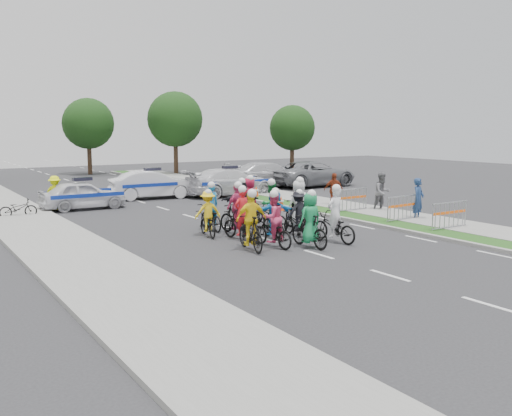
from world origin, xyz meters
TOP-DOWN VIEW (x-y plane):
  - ground at (0.00, 0.00)m, footprint 90.00×90.00m
  - curb_right at (5.10, 5.00)m, footprint 0.20×60.00m
  - grass_strip at (5.80, 5.00)m, footprint 1.20×60.00m
  - sidewalk_right at (7.60, 5.00)m, footprint 2.40×60.00m
  - sidewalk_left at (-6.50, 5.00)m, footprint 3.00×60.00m
  - rider_0 at (1.66, 1.25)m, footprint 0.85×2.02m
  - rider_1 at (0.41, 0.99)m, footprint 0.81×1.84m
  - rider_2 at (-0.58, 1.70)m, footprint 0.86×1.93m
  - rider_3 at (-1.46, 1.63)m, footprint 1.06×1.96m
  - rider_4 at (1.28, 2.79)m, footprint 0.96×1.69m
  - rider_5 at (0.22, 2.78)m, footprint 1.52×1.80m
  - rider_6 at (-0.82, 3.29)m, footprint 0.96×1.97m
  - rider_7 at (2.06, 3.81)m, footprint 0.92×2.00m
  - rider_8 at (1.02, 4.20)m, footprint 0.91×2.03m
  - rider_9 at (-0.38, 4.29)m, footprint 1.05×1.94m
  - rider_10 at (-1.49, 4.51)m, footprint 1.04×1.77m
  - rider_11 at (0.54, 5.55)m, footprint 1.63×1.93m
  - rider_12 at (-0.82, 5.54)m, footprint 0.79×1.89m
  - rider_13 at (1.49, 6.45)m, footprint 0.87×1.91m
  - police_car_0 at (-3.31, 13.85)m, footprint 4.06×1.69m
  - police_car_1 at (1.12, 15.91)m, footprint 4.86×2.27m
  - police_car_2 at (5.38, 14.76)m, footprint 5.41×2.23m
  - civilian_sedan at (9.95, 17.49)m, footprint 5.92×3.11m
  - civilian_suv at (12.61, 16.26)m, footprint 6.15×3.00m
  - spectator_0 at (7.68, 2.89)m, footprint 0.76×0.62m
  - spectator_1 at (8.17, 5.48)m, footprint 0.98×0.82m
  - spectator_2 at (7.35, 7.98)m, footprint 1.07×0.77m
  - marshal_hiviz at (-4.49, 14.32)m, footprint 1.19×1.16m
  - barrier_0 at (6.70, 0.49)m, footprint 2.01×0.53m
  - barrier_1 at (6.70, 2.83)m, footprint 2.04×0.68m
  - barrier_2 at (6.70, 5.98)m, footprint 2.01×0.55m
  - cone_0 at (4.49, 8.41)m, footprint 0.40×0.40m
  - cone_1 at (6.00, 12.95)m, footprint 0.40×0.40m
  - parked_bike at (-6.44, 12.76)m, footprint 1.58×0.65m
  - tree_1 at (9.00, 30.00)m, footprint 4.55×4.55m
  - tree_2 at (18.00, 26.00)m, footprint 3.85×3.85m
  - tree_4 at (3.00, 34.00)m, footprint 4.20×4.20m

SIDE VIEW (x-z plane):
  - ground at x=0.00m, z-range 0.00..0.00m
  - grass_strip at x=5.80m, z-range 0.00..0.11m
  - curb_right at x=5.10m, z-range 0.00..0.12m
  - sidewalk_right at x=7.60m, z-range 0.00..0.13m
  - sidewalk_left at x=-6.50m, z-range 0.00..0.13m
  - cone_0 at x=4.49m, z-range -0.01..0.69m
  - cone_1 at x=6.00m, z-range -0.01..0.69m
  - parked_bike at x=-6.44m, z-range 0.00..0.81m
  - barrier_0 at x=6.70m, z-range 0.00..1.12m
  - barrier_1 at x=6.70m, z-range 0.00..1.12m
  - barrier_2 at x=6.70m, z-range 0.00..1.12m
  - rider_12 at x=-0.82m, z-range -0.32..1.56m
  - rider_6 at x=-0.82m, z-range -0.33..1.60m
  - rider_0 at x=1.66m, z-range -0.34..1.66m
  - rider_4 at x=1.28m, z-range -0.19..1.53m
  - rider_10 at x=-1.49m, z-range -0.19..1.54m
  - police_car_0 at x=-3.31m, z-range 0.00..1.38m
  - rider_2 at x=-0.58m, z-range -0.25..1.66m
  - rider_8 at x=1.02m, z-range -0.26..1.74m
  - rider_1 at x=0.41m, z-range -0.22..1.71m
  - rider_9 at x=-0.38m, z-range -0.23..1.74m
  - rider_13 at x=1.49m, z-range -0.22..1.74m
  - rider_3 at x=-1.46m, z-range -0.24..1.76m
  - police_car_1 at x=1.12m, z-range 0.00..1.54m
  - rider_5 at x=0.22m, z-range -0.14..1.69m
  - police_car_2 at x=5.38m, z-range 0.00..1.57m
  - rider_7 at x=2.06m, z-range -0.23..1.81m
  - marshal_hiviz at x=-4.49m, z-range 0.00..1.63m
  - civilian_sedan at x=9.95m, z-range 0.00..1.64m
  - rider_11 at x=0.54m, z-range -0.16..1.80m
  - spectator_2 at x=7.35m, z-range 0.00..1.68m
  - civilian_suv at x=12.61m, z-range 0.00..1.68m
  - spectator_0 at x=7.68m, z-range 0.00..1.80m
  - spectator_1 at x=8.17m, z-range 0.00..1.84m
  - tree_2 at x=18.00m, z-range 0.95..6.72m
  - tree_4 at x=3.00m, z-range 1.04..7.34m
  - tree_1 at x=9.00m, z-range 1.12..7.95m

